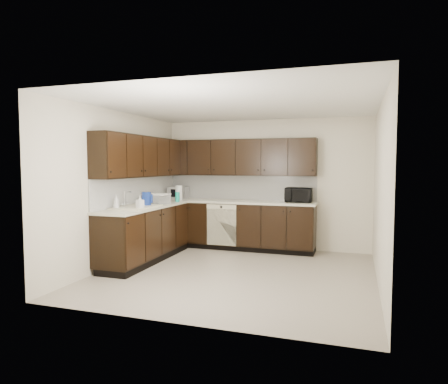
# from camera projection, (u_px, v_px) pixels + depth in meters

# --- Properties ---
(floor) EXTENTS (4.00, 4.00, 0.00)m
(floor) POSITION_uv_depth(u_px,v_px,m) (236.00, 273.00, 5.99)
(floor) COLOR gray
(floor) RESTS_ON ground
(ceiling) EXTENTS (4.00, 4.00, 0.00)m
(ceiling) POSITION_uv_depth(u_px,v_px,m) (236.00, 105.00, 5.82)
(ceiling) COLOR white
(ceiling) RESTS_ON wall_back
(wall_back) EXTENTS (4.00, 0.02, 2.50)m
(wall_back) POSITION_uv_depth(u_px,v_px,m) (265.00, 184.00, 7.80)
(wall_back) COLOR beige
(wall_back) RESTS_ON floor
(wall_left) EXTENTS (0.02, 4.00, 2.50)m
(wall_left) POSITION_uv_depth(u_px,v_px,m) (119.00, 188.00, 6.53)
(wall_left) COLOR beige
(wall_left) RESTS_ON floor
(wall_right) EXTENTS (0.02, 4.00, 2.50)m
(wall_right) POSITION_uv_depth(u_px,v_px,m) (381.00, 194.00, 5.28)
(wall_right) COLOR beige
(wall_right) RESTS_ON floor
(wall_front) EXTENTS (4.00, 0.02, 2.50)m
(wall_front) POSITION_uv_depth(u_px,v_px,m) (179.00, 203.00, 4.01)
(wall_front) COLOR beige
(wall_front) RESTS_ON floor
(lower_cabinets) EXTENTS (3.00, 2.80, 0.90)m
(lower_cabinets) POSITION_uv_depth(u_px,v_px,m) (201.00, 231.00, 7.33)
(lower_cabinets) COLOR black
(lower_cabinets) RESTS_ON floor
(countertop) EXTENTS (3.03, 2.83, 0.04)m
(countertop) POSITION_uv_depth(u_px,v_px,m) (200.00, 204.00, 7.29)
(countertop) COLOR beige
(countertop) RESTS_ON lower_cabinets
(backsplash) EXTENTS (3.00, 2.80, 0.48)m
(backsplash) POSITION_uv_depth(u_px,v_px,m) (194.00, 189.00, 7.54)
(backsplash) COLOR white
(backsplash) RESTS_ON countertop
(upper_cabinets) EXTENTS (3.00, 2.80, 0.70)m
(upper_cabinets) POSITION_uv_depth(u_px,v_px,m) (197.00, 157.00, 7.35)
(upper_cabinets) COLOR black
(upper_cabinets) RESTS_ON wall_back
(dishwasher) EXTENTS (0.58, 0.04, 0.78)m
(dishwasher) POSITION_uv_depth(u_px,v_px,m) (222.00, 222.00, 7.51)
(dishwasher) COLOR beige
(dishwasher) RESTS_ON lower_cabinets
(sink) EXTENTS (0.54, 0.82, 0.42)m
(sink) POSITION_uv_depth(u_px,v_px,m) (136.00, 211.00, 6.44)
(sink) COLOR beige
(sink) RESTS_ON countertop
(microwave) EXTENTS (0.49, 0.34, 0.27)m
(microwave) POSITION_uv_depth(u_px,v_px,m) (299.00, 195.00, 7.33)
(microwave) COLOR black
(microwave) RESTS_ON countertop
(soap_bottle_a) EXTENTS (0.12, 0.12, 0.21)m
(soap_bottle_a) POSITION_uv_depth(u_px,v_px,m) (140.00, 202.00, 6.26)
(soap_bottle_a) COLOR gray
(soap_bottle_a) RESTS_ON countertop
(soap_bottle_b) EXTENTS (0.09, 0.09, 0.23)m
(soap_bottle_b) POSITION_uv_depth(u_px,v_px,m) (116.00, 202.00, 6.22)
(soap_bottle_b) COLOR gray
(soap_bottle_b) RESTS_ON countertop
(toaster_oven) EXTENTS (0.42, 0.33, 0.24)m
(toaster_oven) POSITION_uv_depth(u_px,v_px,m) (178.00, 193.00, 8.12)
(toaster_oven) COLOR #B5B4B7
(toaster_oven) RESTS_ON countertop
(storage_bin) EXTENTS (0.49, 0.41, 0.17)m
(storage_bin) POSITION_uv_depth(u_px,v_px,m) (156.00, 199.00, 7.03)
(storage_bin) COLOR silver
(storage_bin) RESTS_ON countertop
(blue_pitcher) EXTENTS (0.20, 0.20, 0.24)m
(blue_pitcher) POSITION_uv_depth(u_px,v_px,m) (146.00, 199.00, 6.63)
(blue_pitcher) COLOR #102E9A
(blue_pitcher) RESTS_ON countertop
(teal_tumbler) EXTENTS (0.10, 0.10, 0.18)m
(teal_tumbler) POSITION_uv_depth(u_px,v_px,m) (178.00, 197.00, 7.46)
(teal_tumbler) COLOR #0E9B83
(teal_tumbler) RESTS_ON countertop
(paper_towel_roll) EXTENTS (0.15, 0.15, 0.29)m
(paper_towel_roll) POSITION_uv_depth(u_px,v_px,m) (179.00, 193.00, 7.68)
(paper_towel_roll) COLOR silver
(paper_towel_roll) RESTS_ON countertop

